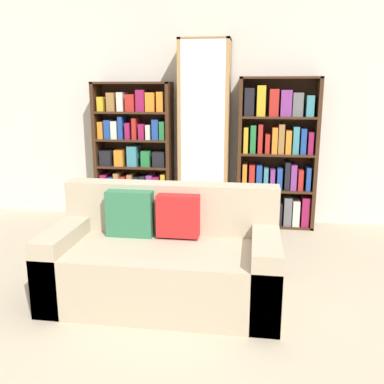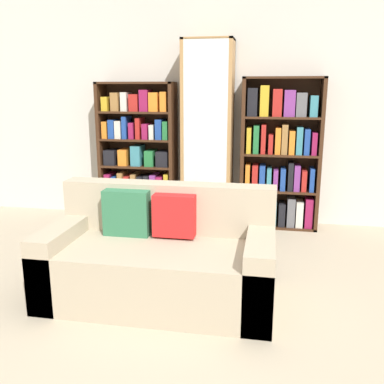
% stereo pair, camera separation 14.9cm
% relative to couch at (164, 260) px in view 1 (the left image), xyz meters
% --- Properties ---
extents(ground_plane, '(16.00, 16.00, 0.00)m').
position_rel_couch_xyz_m(ground_plane, '(0.13, -0.63, -0.30)').
color(ground_plane, tan).
extents(wall_back, '(6.97, 0.06, 2.70)m').
position_rel_couch_xyz_m(wall_back, '(0.13, 2.14, 1.05)').
color(wall_back, beige).
rests_on(wall_back, ground).
extents(couch, '(1.70, 0.85, 0.83)m').
position_rel_couch_xyz_m(couch, '(0.00, 0.00, 0.00)').
color(couch, tan).
rests_on(couch, ground).
extents(bookshelf_left, '(0.91, 0.32, 1.64)m').
position_rel_couch_xyz_m(bookshelf_left, '(-0.76, 1.93, 0.49)').
color(bookshelf_left, '#3D2314').
rests_on(bookshelf_left, ground).
extents(display_cabinet, '(0.56, 0.36, 2.09)m').
position_rel_couch_xyz_m(display_cabinet, '(0.08, 1.92, 0.73)').
color(display_cabinet, '#AD7F4C').
rests_on(display_cabinet, ground).
extents(bookshelf_right, '(0.88, 0.32, 1.69)m').
position_rel_couch_xyz_m(bookshelf_right, '(0.90, 1.93, 0.51)').
color(bookshelf_right, '#3D2314').
rests_on(bookshelf_right, ground).
extents(wine_bottle, '(0.08, 0.08, 0.39)m').
position_rel_couch_xyz_m(wine_bottle, '(0.67, 1.12, -0.14)').
color(wine_bottle, black).
rests_on(wine_bottle, ground).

